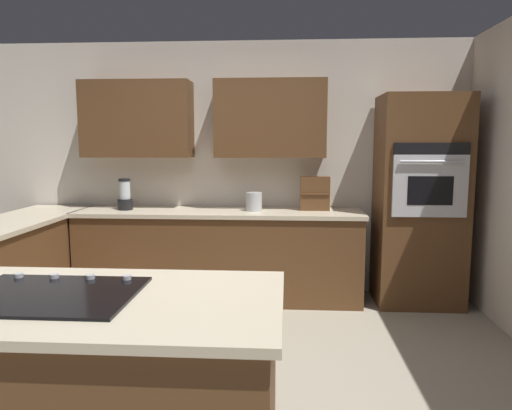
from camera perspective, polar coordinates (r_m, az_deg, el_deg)
name	(u,v)px	position (r m, az deg, el deg)	size (l,w,h in m)	color
ground_plane	(198,383)	(3.35, -6.95, -20.46)	(14.00, 14.00, 0.00)	#9E937F
wall_back	(225,156)	(4.99, -3.70, 5.94)	(6.00, 0.44, 2.60)	silver
lower_cabinets_back	(220,257)	(4.81, -4.41, -6.22)	(2.80, 0.60, 0.86)	brown
countertop_back	(219,213)	(4.73, -4.46, -0.91)	(2.84, 0.64, 0.04)	beige
island_base	(55,397)	(2.48, -23.05, -20.46)	(1.97, 0.86, 0.86)	brown
island_top	(49,301)	(2.31, -23.63, -10.50)	(2.05, 0.94, 0.04)	beige
wall_oven	(420,201)	(4.83, 19.08, 0.46)	(0.80, 0.66, 2.02)	brown
cooktop	(49,294)	(2.30, -23.60, -9.81)	(0.76, 0.56, 0.03)	black
blender	(125,196)	(4.93, -15.49, 1.00)	(0.15, 0.15, 0.32)	black
spice_rack	(315,193)	(4.74, 7.10, 1.39)	(0.29, 0.11, 0.34)	brown
kettle	(254,202)	(4.67, -0.23, 0.40)	(0.16, 0.16, 0.18)	#B7BABF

